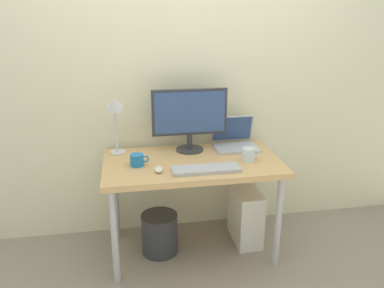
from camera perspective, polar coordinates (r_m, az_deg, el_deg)
ground_plane at (r=2.97m, az=-0.00°, el=-15.23°), size 6.00×6.00×0.00m
back_wall at (r=2.87m, az=-1.40°, el=11.56°), size 4.40×0.04×2.60m
desk at (r=2.67m, az=-0.00°, el=-3.83°), size 1.21×0.67×0.70m
monitor at (r=2.75m, az=-0.36°, el=4.15°), size 0.54×0.20×0.46m
laptop at (r=2.90m, az=6.31°, el=0.63°), size 0.32×0.27×0.23m
desk_lamp at (r=2.71m, az=-11.34°, el=4.59°), size 0.11×0.16×0.44m
keyboard at (r=2.47m, az=2.07°, el=-3.76°), size 0.44×0.14×0.02m
mouse at (r=2.46m, az=-4.99°, el=-3.77°), size 0.06×0.09×0.03m
coffee_mug at (r=2.56m, az=-8.15°, el=-2.37°), size 0.12×0.09×0.08m
glass_cup at (r=2.64m, az=8.38°, el=-1.57°), size 0.12×0.09×0.09m
computer_tower at (r=3.00m, az=7.93°, el=-10.39°), size 0.18×0.36×0.42m
wastebasket at (r=2.87m, az=-4.81°, el=-13.06°), size 0.26×0.26×0.30m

